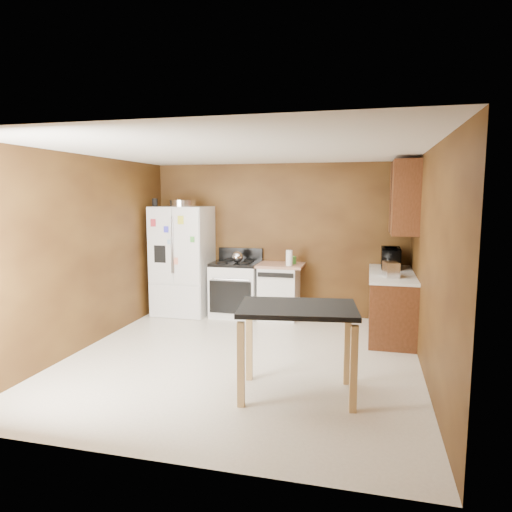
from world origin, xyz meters
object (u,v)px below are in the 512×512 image
at_px(dishwasher, 279,291).
at_px(pen_cup, 155,203).
at_px(roasting_pan, 183,203).
at_px(green_canister, 293,260).
at_px(island, 298,321).
at_px(toaster, 391,269).
at_px(microwave, 391,259).
at_px(gas_range, 236,288).
at_px(refrigerator, 183,260).
at_px(paper_towel, 289,258).
at_px(kettle, 237,257).

bearing_deg(dishwasher, pen_cup, -173.67).
height_order(roasting_pan, green_canister, roasting_pan).
bearing_deg(island, toaster, 63.80).
distance_m(microwave, gas_range, 2.50).
relative_size(green_canister, microwave, 0.24).
bearing_deg(toaster, microwave, 75.48).
bearing_deg(refrigerator, roasting_pan, -44.50).
height_order(paper_towel, dishwasher, paper_towel).
bearing_deg(paper_towel, kettle, 176.39).
relative_size(toaster, dishwasher, 0.31).
bearing_deg(kettle, toaster, -17.71).
relative_size(toaster, gas_range, 0.25).
bearing_deg(microwave, refrigerator, 90.12).
bearing_deg(pen_cup, microwave, 2.53).
bearing_deg(paper_towel, refrigerator, 178.23).
bearing_deg(gas_range, refrigerator, -176.19).
distance_m(kettle, gas_range, 0.53).
height_order(green_canister, microwave, microwave).
bearing_deg(toaster, roasting_pan, 155.40).
bearing_deg(roasting_pan, microwave, 1.09).
bearing_deg(pen_cup, refrigerator, 19.06).
bearing_deg(green_canister, paper_towel, -96.85).
xyz_separation_m(microwave, refrigerator, (-3.35, -0.02, -0.14)).
xyz_separation_m(paper_towel, island, (0.54, -2.65, -0.25)).
distance_m(roasting_pan, pen_cup, 0.46).
distance_m(roasting_pan, gas_range, 1.65).
bearing_deg(paper_towel, toaster, -25.00).
height_order(microwave, dishwasher, microwave).
bearing_deg(toaster, paper_towel, 142.76).
relative_size(microwave, island, 0.41).
xyz_separation_m(green_canister, refrigerator, (-1.84, -0.15, -0.05)).
bearing_deg(paper_towel, green_canister, 83.15).
xyz_separation_m(pen_cup, dishwasher, (2.04, 0.23, -1.41)).
bearing_deg(dishwasher, refrigerator, -177.01).
relative_size(pen_cup, paper_towel, 0.54).
distance_m(pen_cup, kettle, 1.63).
height_order(green_canister, gas_range, gas_range).
relative_size(kettle, refrigerator, 0.10).
relative_size(paper_towel, dishwasher, 0.27).
bearing_deg(island, gas_range, 117.66).
relative_size(kettle, gas_range, 0.16).
relative_size(roasting_pan, pen_cup, 3.29).
height_order(paper_towel, green_canister, paper_towel).
height_order(pen_cup, green_canister, pen_cup).
distance_m(refrigerator, dishwasher, 1.69).
relative_size(roasting_pan, toaster, 1.57).
xyz_separation_m(green_canister, gas_range, (-0.93, -0.09, -0.49)).
relative_size(pen_cup, island, 0.11).
relative_size(dishwasher, island, 0.72).
distance_m(toaster, microwave, 0.78).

